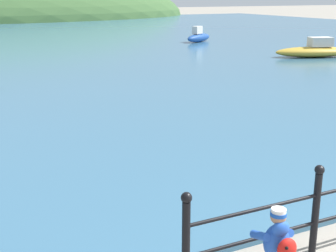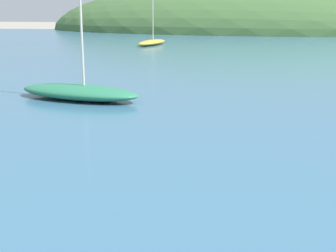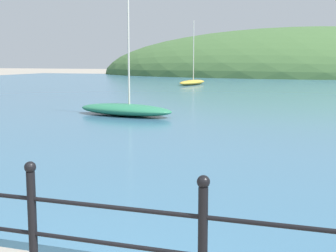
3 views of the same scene
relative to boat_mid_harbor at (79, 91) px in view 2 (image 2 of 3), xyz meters
name	(u,v)px [view 2 (image 2 of 3)]	position (x,y,z in m)	size (l,w,h in m)	color
water	(260,53)	(4.88, 18.07, -0.29)	(80.00, 60.00, 0.10)	#386684
far_hillside	(268,31)	(4.88, 52.34, -0.34)	(60.36, 33.20, 13.39)	#3D6033
boat_mid_harbor	(79,91)	(0.00, 0.00, 0.00)	(4.25, 2.19, 4.90)	#287551
boat_blue_hull	(152,42)	(-3.48, 22.28, -0.01)	(1.81, 4.66, 5.40)	gold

